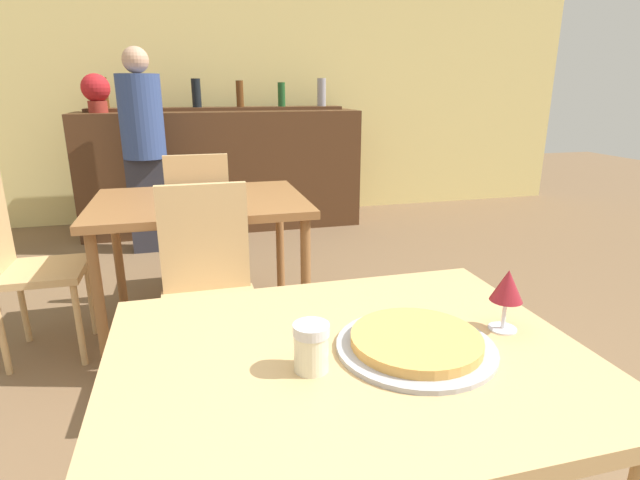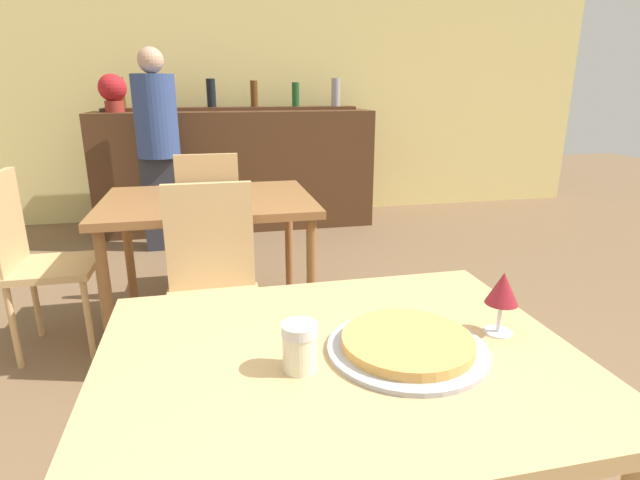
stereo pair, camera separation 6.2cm
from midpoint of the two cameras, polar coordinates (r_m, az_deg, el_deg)
wall_back at (r=5.40m, az=-12.23°, el=17.41°), size 8.00×0.05×2.80m
dining_table_near at (r=1.22m, az=1.69°, el=-15.92°), size 1.09×0.86×0.75m
dining_table_far at (r=2.70m, az=-14.12°, el=2.76°), size 1.08×0.83×0.78m
bar_counter at (r=4.96m, az=-11.30°, el=7.77°), size 2.60×0.56×1.12m
bar_back_shelf at (r=5.04m, az=-11.83°, el=15.07°), size 2.39×0.24×0.31m
chair_far_side_front at (r=2.19m, az=-13.50°, el=-4.69°), size 0.40×0.40×0.95m
chair_far_side_back at (r=3.30m, az=-14.15°, el=2.65°), size 0.40×0.40×0.95m
chair_far_side_left at (r=2.87m, az=-31.58°, el=-1.57°), size 0.40×0.40×0.95m
pizza_tray at (r=1.20m, az=9.43°, el=-11.54°), size 0.37×0.37×0.04m
cheese_shaker at (r=1.09m, az=-2.67°, el=-12.12°), size 0.08×0.08×0.11m
person_standing at (r=4.35m, az=-19.85°, el=10.15°), size 0.34×0.34×1.64m
wine_glass at (r=1.30m, az=19.35°, el=-5.14°), size 0.08×0.08×0.16m
potted_plant at (r=4.90m, az=-24.58°, el=15.25°), size 0.24×0.24×0.33m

